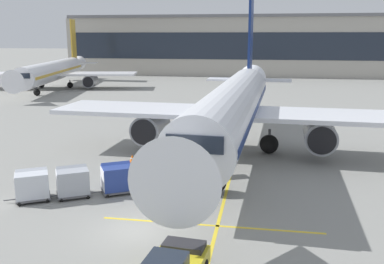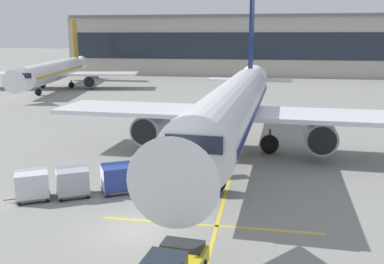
# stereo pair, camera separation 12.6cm
# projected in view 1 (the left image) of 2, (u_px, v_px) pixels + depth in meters

# --- Properties ---
(ground_plane) EXTENTS (600.00, 600.00, 0.00)m
(ground_plane) POSITION_uv_depth(u_px,v_px,m) (136.00, 230.00, 22.62)
(ground_plane) COLOR gray
(parked_airplane) EXTENTS (30.85, 41.28, 14.16)m
(parked_airplane) POSITION_uv_depth(u_px,v_px,m) (233.00, 107.00, 36.42)
(parked_airplane) COLOR silver
(parked_airplane) RESTS_ON ground
(belt_loader) EXTENTS (5.02, 4.12, 3.04)m
(belt_loader) POSITION_uv_depth(u_px,v_px,m) (157.00, 168.00, 30.46)
(belt_loader) COLOR #A3A8B2
(belt_loader) RESTS_ON ground
(baggage_cart_lead) EXTENTS (2.76, 2.38, 1.91)m
(baggage_cart_lead) POSITION_uv_depth(u_px,v_px,m) (117.00, 178.00, 27.91)
(baggage_cart_lead) COLOR #515156
(baggage_cart_lead) RESTS_ON ground
(baggage_cart_second) EXTENTS (2.76, 2.38, 1.91)m
(baggage_cart_second) POSITION_uv_depth(u_px,v_px,m) (73.00, 181.00, 27.20)
(baggage_cart_second) COLOR #515156
(baggage_cart_second) RESTS_ON ground
(baggage_cart_third) EXTENTS (2.76, 2.38, 1.91)m
(baggage_cart_third) POSITION_uv_depth(u_px,v_px,m) (32.00, 185.00, 26.59)
(baggage_cart_third) COLOR #515156
(baggage_cart_third) RESTS_ON ground
(ground_crew_by_loader) EXTENTS (0.56, 0.32, 1.74)m
(ground_crew_by_loader) POSITION_uv_depth(u_px,v_px,m) (149.00, 172.00, 28.99)
(ground_crew_by_loader) COLOR #514C42
(ground_crew_by_loader) RESTS_ON ground
(ground_crew_by_carts) EXTENTS (0.57, 0.29, 1.74)m
(ground_crew_by_carts) POSITION_uv_depth(u_px,v_px,m) (160.00, 167.00, 30.09)
(ground_crew_by_carts) COLOR #333847
(ground_crew_by_carts) RESTS_ON ground
(safety_cone_engine_keepout) EXTENTS (0.64, 0.64, 0.73)m
(safety_cone_engine_keepout) POSITION_uv_depth(u_px,v_px,m) (132.00, 159.00, 34.44)
(safety_cone_engine_keepout) COLOR black
(safety_cone_engine_keepout) RESTS_ON ground
(safety_cone_wingtip) EXTENTS (0.60, 0.60, 0.69)m
(safety_cone_wingtip) POSITION_uv_depth(u_px,v_px,m) (163.00, 149.00, 37.68)
(safety_cone_wingtip) COLOR black
(safety_cone_wingtip) RESTS_ON ground
(apron_guidance_line_lead_in) EXTENTS (0.20, 110.00, 0.01)m
(apron_guidance_line_lead_in) POSITION_uv_depth(u_px,v_px,m) (236.00, 156.00, 36.58)
(apron_guidance_line_lead_in) COLOR yellow
(apron_guidance_line_lead_in) RESTS_ON ground
(apron_guidance_line_stop_bar) EXTENTS (12.00, 0.20, 0.01)m
(apron_guidance_line_stop_bar) POSITION_uv_depth(u_px,v_px,m) (211.00, 225.00, 23.22)
(apron_guidance_line_stop_bar) COLOR yellow
(apron_guidance_line_stop_bar) RESTS_ON ground
(terminal_building) EXTENTS (94.03, 15.26, 14.88)m
(terminal_building) POSITION_uv_depth(u_px,v_px,m) (253.00, 46.00, 110.22)
(terminal_building) COLOR #A8A399
(terminal_building) RESTS_ON ground
(distant_airplane) EXTENTS (31.72, 40.71, 13.44)m
(distant_airplane) POSITION_uv_depth(u_px,v_px,m) (54.00, 71.00, 82.31)
(distant_airplane) COLOR white
(distant_airplane) RESTS_ON ground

